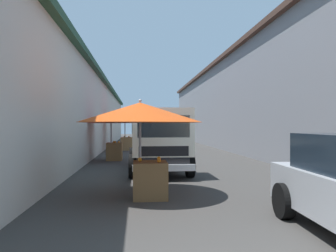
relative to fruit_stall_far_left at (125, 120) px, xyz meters
name	(u,v)px	position (x,y,z in m)	size (l,w,h in m)	color
ground	(173,159)	(-5.61, -2.45, -1.90)	(90.00, 90.00, 0.00)	#3D3A38
building_left_whitewash	(30,113)	(-3.36, 4.80, 0.32)	(49.80, 7.50, 4.42)	beige
building_right_concrete	(296,100)	(-3.36, -9.70, 1.11)	(49.80, 7.50, 6.00)	gray
fruit_stall_far_left	(125,120)	(0.00, 0.00, 0.00)	(2.66, 2.66, 2.44)	#9E9EA3
fruit_stall_near_left	(141,120)	(-13.84, -0.85, -0.20)	(2.76, 2.76, 2.16)	#9E9EA3
fruit_stall_far_right	(112,124)	(-6.24, 0.38, -0.27)	(2.56, 2.56, 2.13)	#9E9EA3
delivery_truck	(160,142)	(-10.56, -1.48, -0.86)	(4.94, 2.02, 2.08)	black
vendor_by_crates	(159,141)	(-5.69, -1.80, -1.04)	(0.38, 0.56, 1.51)	navy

